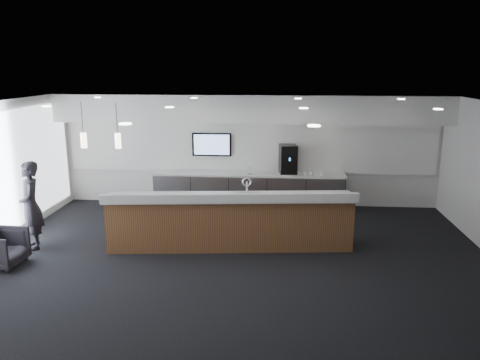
# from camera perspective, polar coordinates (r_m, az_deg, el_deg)

# --- Properties ---
(ground) EXTENTS (10.00, 10.00, 0.00)m
(ground) POSITION_cam_1_polar(r_m,az_deg,el_deg) (9.16, -0.47, -10.03)
(ground) COLOR black
(ground) RESTS_ON ground
(ceiling) EXTENTS (10.00, 8.00, 0.02)m
(ceiling) POSITION_cam_1_polar(r_m,az_deg,el_deg) (8.41, -0.51, 9.02)
(ceiling) COLOR black
(ceiling) RESTS_ON back_wall
(back_wall) EXTENTS (10.00, 0.02, 3.00)m
(back_wall) POSITION_cam_1_polar(r_m,az_deg,el_deg) (12.57, 1.14, 3.69)
(back_wall) COLOR silver
(back_wall) RESTS_ON ground
(soffit_bulkhead) EXTENTS (10.00, 0.90, 0.70)m
(soffit_bulkhead) POSITION_cam_1_polar(r_m,az_deg,el_deg) (11.97, 1.03, 8.74)
(soffit_bulkhead) COLOR white
(soffit_bulkhead) RESTS_ON back_wall
(alcove_panel) EXTENTS (9.80, 0.06, 1.40)m
(alcove_panel) POSITION_cam_1_polar(r_m,az_deg,el_deg) (12.52, 1.13, 4.11)
(alcove_panel) COLOR white
(alcove_panel) RESTS_ON back_wall
(back_credenza) EXTENTS (5.06, 0.66, 0.95)m
(back_credenza) POSITION_cam_1_polar(r_m,az_deg,el_deg) (12.44, 1.02, -1.25)
(back_credenza) COLOR gray
(back_credenza) RESTS_ON ground
(wall_tv) EXTENTS (1.05, 0.08, 0.62)m
(wall_tv) POSITION_cam_1_polar(r_m,az_deg,el_deg) (12.55, -3.46, 4.34)
(wall_tv) COLOR black
(wall_tv) RESTS_ON back_wall
(pendant_left) EXTENTS (0.12, 0.12, 0.30)m
(pendant_left) POSITION_cam_1_polar(r_m,az_deg,el_deg) (9.79, -14.26, 4.84)
(pendant_left) COLOR #FFECC6
(pendant_left) RESTS_ON ceiling
(pendant_right) EXTENTS (0.12, 0.12, 0.30)m
(pendant_right) POSITION_cam_1_polar(r_m,az_deg,el_deg) (10.03, -18.06, 4.80)
(pendant_right) COLOR #FFECC6
(pendant_right) RESTS_ON ceiling
(ceiling_can_lights) EXTENTS (7.00, 5.00, 0.02)m
(ceiling_can_lights) POSITION_cam_1_polar(r_m,az_deg,el_deg) (8.42, -0.51, 8.82)
(ceiling_can_lights) COLOR white
(ceiling_can_lights) RESTS_ON ceiling
(service_counter) EXTENTS (5.13, 1.36, 1.49)m
(service_counter) POSITION_cam_1_polar(r_m,az_deg,el_deg) (9.70, -1.21, -5.01)
(service_counter) COLOR #58301D
(service_counter) RESTS_ON ground
(coffee_machine) EXTENTS (0.50, 0.59, 0.75)m
(coffee_machine) POSITION_cam_1_polar(r_m,az_deg,el_deg) (12.29, 5.86, 2.55)
(coffee_machine) COLOR black
(coffee_machine) RESTS_ON back_credenza
(info_sign_left) EXTENTS (0.16, 0.04, 0.21)m
(info_sign_left) POSITION_cam_1_polar(r_m,az_deg,el_deg) (12.18, 1.25, 1.24)
(info_sign_left) COLOR silver
(info_sign_left) RESTS_ON back_credenza
(info_sign_right) EXTENTS (0.19, 0.02, 0.25)m
(info_sign_right) POSITION_cam_1_polar(r_m,az_deg,el_deg) (12.15, 6.01, 1.23)
(info_sign_right) COLOR silver
(info_sign_right) RESTS_ON back_credenza
(armchair) EXTENTS (0.82, 0.80, 0.70)m
(armchair) POSITION_cam_1_polar(r_m,az_deg,el_deg) (9.97, -27.08, -7.41)
(armchair) COLOR black
(armchair) RESTS_ON ground
(lounge_guest) EXTENTS (0.72, 0.80, 1.83)m
(lounge_guest) POSITION_cam_1_polar(r_m,az_deg,el_deg) (10.49, -24.14, -2.85)
(lounge_guest) COLOR black
(lounge_guest) RESTS_ON ground
(cup_0) EXTENTS (0.09, 0.09, 0.09)m
(cup_0) POSITION_cam_1_polar(r_m,az_deg,el_deg) (12.23, 9.91, 0.77)
(cup_0) COLOR white
(cup_0) RESTS_ON back_credenza
(cup_1) EXTENTS (0.13, 0.13, 0.09)m
(cup_1) POSITION_cam_1_polar(r_m,az_deg,el_deg) (12.21, 9.26, 0.78)
(cup_1) COLOR white
(cup_1) RESTS_ON back_credenza
(cup_2) EXTENTS (0.11, 0.11, 0.09)m
(cup_2) POSITION_cam_1_polar(r_m,az_deg,el_deg) (12.20, 8.60, 0.80)
(cup_2) COLOR white
(cup_2) RESTS_ON back_credenza
(cup_3) EXTENTS (0.12, 0.12, 0.09)m
(cup_3) POSITION_cam_1_polar(r_m,az_deg,el_deg) (12.19, 7.95, 0.81)
(cup_3) COLOR white
(cup_3) RESTS_ON back_credenza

